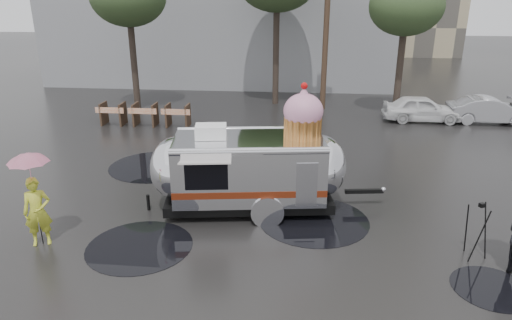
# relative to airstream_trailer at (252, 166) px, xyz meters

# --- Properties ---
(ground) EXTENTS (120.00, 120.00, 0.00)m
(ground) POSITION_rel_airstream_trailer_xyz_m (-0.16, -2.05, -1.25)
(ground) COLOR black
(ground) RESTS_ON ground
(puddles) EXTENTS (11.32, 8.41, 0.01)m
(puddles) POSITION_rel_airstream_trailer_xyz_m (-0.85, 0.00, -1.25)
(puddles) COLOR black
(puddles) RESTS_ON ground
(utility_pole) EXTENTS (1.60, 0.28, 9.00)m
(utility_pole) POSITION_rel_airstream_trailer_xyz_m (2.34, 11.95, 3.37)
(utility_pole) COLOR #473323
(utility_pole) RESTS_ON ground
(tree_right) EXTENTS (3.36, 3.36, 6.42)m
(tree_right) POSITION_rel_airstream_trailer_xyz_m (5.84, 10.95, 3.80)
(tree_right) COLOR #382D26
(tree_right) RESTS_ON ground
(barricade_row) EXTENTS (4.30, 0.80, 1.00)m
(barricade_row) POSITION_rel_airstream_trailer_xyz_m (-5.71, 7.91, -0.73)
(barricade_row) COLOR #473323
(barricade_row) RESTS_ON ground
(airstream_trailer) EXTENTS (6.59, 3.10, 3.57)m
(airstream_trailer) POSITION_rel_airstream_trailer_xyz_m (0.00, 0.00, 0.00)
(airstream_trailer) COLOR silver
(airstream_trailer) RESTS_ON ground
(person_left) EXTENTS (0.72, 0.62, 1.68)m
(person_left) POSITION_rel_airstream_trailer_xyz_m (-4.76, -2.42, -0.41)
(person_left) COLOR gold
(person_left) RESTS_ON ground
(umbrella_pink) EXTENTS (1.11, 1.11, 2.31)m
(umbrella_pink) POSITION_rel_airstream_trailer_xyz_m (-4.76, -2.42, 0.67)
(umbrella_pink) COLOR #FD9DBE
(umbrella_pink) RESTS_ON ground
(tripod) EXTENTS (0.56, 0.52, 1.35)m
(tripod) POSITION_rel_airstream_trailer_xyz_m (5.26, -1.99, -0.48)
(tripod) COLOR black
(tripod) RESTS_ON ground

